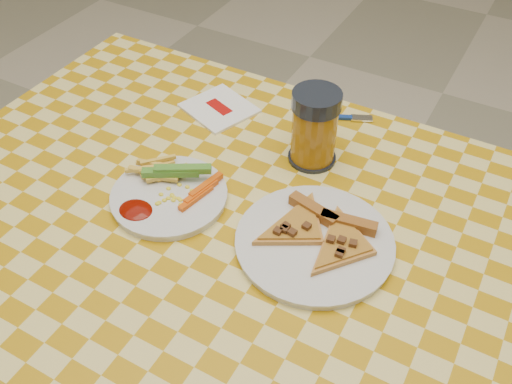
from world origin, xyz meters
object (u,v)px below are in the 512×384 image
plate_left (169,197)px  plate_right (314,244)px  drink_glass (314,128)px  table (251,264)px

plate_left → plate_right: 0.27m
plate_left → drink_glass: 0.29m
plate_left → drink_glass: size_ratio=1.36×
plate_left → drink_glass: (0.17, 0.22, 0.07)m
table → plate_right: (0.10, 0.03, 0.08)m
plate_right → drink_glass: (-0.10, 0.20, 0.07)m
table → plate_left: size_ratio=6.34×
table → drink_glass: 0.27m
plate_left → drink_glass: bearing=52.4°
table → plate_right: size_ratio=5.04×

